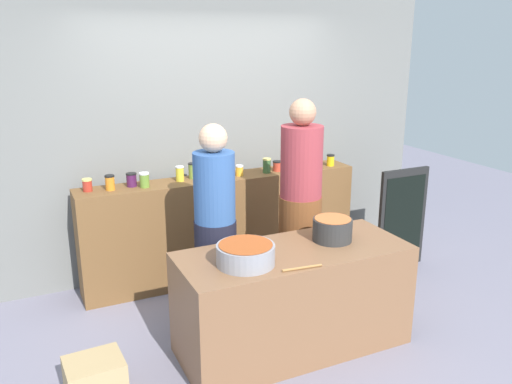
% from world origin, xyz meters
% --- Properties ---
extents(ground, '(12.00, 12.00, 0.00)m').
position_xyz_m(ground, '(0.00, 0.00, 0.00)').
color(ground, gray).
extents(storefront_wall, '(4.80, 0.12, 3.00)m').
position_xyz_m(storefront_wall, '(0.00, 1.45, 1.50)').
color(storefront_wall, slate).
rests_on(storefront_wall, ground).
extents(display_shelf, '(2.70, 0.36, 1.00)m').
position_xyz_m(display_shelf, '(0.00, 1.10, 0.50)').
color(display_shelf, brown).
rests_on(display_shelf, ground).
extents(prep_table, '(1.70, 0.70, 0.79)m').
position_xyz_m(prep_table, '(0.00, -0.30, 0.39)').
color(prep_table, brown).
rests_on(prep_table, ground).
extents(preserve_jar_0, '(0.08, 0.08, 0.11)m').
position_xyz_m(preserve_jar_0, '(-1.22, 1.14, 1.05)').
color(preserve_jar_0, '#A82F21').
rests_on(preserve_jar_0, display_shelf).
extents(preserve_jar_1, '(0.08, 0.08, 0.13)m').
position_xyz_m(preserve_jar_1, '(-1.03, 1.10, 1.06)').
color(preserve_jar_1, orange).
rests_on(preserve_jar_1, display_shelf).
extents(preserve_jar_2, '(0.09, 0.09, 0.12)m').
position_xyz_m(preserve_jar_2, '(-0.84, 1.13, 1.06)').
color(preserve_jar_2, '#461944').
rests_on(preserve_jar_2, display_shelf).
extents(preserve_jar_3, '(0.09, 0.09, 0.13)m').
position_xyz_m(preserve_jar_3, '(-0.75, 1.06, 1.06)').
color(preserve_jar_3, olive).
rests_on(preserve_jar_3, display_shelf).
extents(preserve_jar_4, '(0.08, 0.08, 0.14)m').
position_xyz_m(preserve_jar_4, '(-0.40, 1.13, 1.07)').
color(preserve_jar_4, gold).
rests_on(preserve_jar_4, display_shelf).
extents(preserve_jar_5, '(0.08, 0.08, 0.15)m').
position_xyz_m(preserve_jar_5, '(-0.27, 1.16, 1.07)').
color(preserve_jar_5, olive).
rests_on(preserve_jar_5, display_shelf).
extents(preserve_jar_6, '(0.07, 0.07, 0.11)m').
position_xyz_m(preserve_jar_6, '(-0.07, 1.11, 1.06)').
color(preserve_jar_6, gold).
rests_on(preserve_jar_6, display_shelf).
extents(preserve_jar_7, '(0.08, 0.08, 0.10)m').
position_xyz_m(preserve_jar_7, '(0.17, 1.07, 1.05)').
color(preserve_jar_7, gold).
rests_on(preserve_jar_7, display_shelf).
extents(preserve_jar_8, '(0.08, 0.08, 0.14)m').
position_xyz_m(preserve_jar_8, '(0.45, 1.06, 1.07)').
color(preserve_jar_8, '#34582D').
rests_on(preserve_jar_8, display_shelf).
extents(preserve_jar_9, '(0.09, 0.09, 0.10)m').
position_xyz_m(preserve_jar_9, '(0.57, 1.08, 1.05)').
color(preserve_jar_9, '#B53A28').
rests_on(preserve_jar_9, display_shelf).
extents(preserve_jar_10, '(0.07, 0.07, 0.11)m').
position_xyz_m(preserve_jar_10, '(0.80, 1.11, 1.05)').
color(preserve_jar_10, '#61951C').
rests_on(preserve_jar_10, display_shelf).
extents(preserve_jar_11, '(0.09, 0.09, 0.10)m').
position_xyz_m(preserve_jar_11, '(0.91, 1.10, 1.05)').
color(preserve_jar_11, brown).
rests_on(preserve_jar_11, display_shelf).
extents(preserve_jar_12, '(0.08, 0.08, 0.12)m').
position_xyz_m(preserve_jar_12, '(1.01, 1.08, 1.06)').
color(preserve_jar_12, orange).
rests_on(preserve_jar_12, display_shelf).
extents(preserve_jar_13, '(0.08, 0.08, 0.12)m').
position_xyz_m(preserve_jar_13, '(1.17, 1.05, 1.06)').
color(preserve_jar_13, gold).
rests_on(preserve_jar_13, display_shelf).
extents(cooking_pot_left, '(0.40, 0.40, 0.15)m').
position_xyz_m(cooking_pot_left, '(-0.42, -0.37, 0.86)').
color(cooking_pot_left, gray).
rests_on(cooking_pot_left, prep_table).
extents(cooking_pot_center, '(0.30, 0.30, 0.17)m').
position_xyz_m(cooking_pot_center, '(0.35, -0.25, 0.87)').
color(cooking_pot_center, '#2D2D2D').
rests_on(cooking_pot_center, prep_table).
extents(wooden_spoon, '(0.28, 0.05, 0.02)m').
position_xyz_m(wooden_spoon, '(-0.11, -0.60, 0.80)').
color(wooden_spoon, '#9E703D').
rests_on(wooden_spoon, prep_table).
extents(cook_with_tongs, '(0.33, 0.33, 1.65)m').
position_xyz_m(cook_with_tongs, '(-0.39, 0.27, 0.75)').
color(cook_with_tongs, black).
rests_on(cook_with_tongs, ground).
extents(cook_in_cap, '(0.36, 0.36, 1.79)m').
position_xyz_m(cook_in_cap, '(0.39, 0.30, 0.82)').
color(cook_in_cap, brown).
rests_on(cook_in_cap, ground).
extents(bread_crate, '(0.38, 0.32, 0.27)m').
position_xyz_m(bread_crate, '(-1.45, -0.28, 0.14)').
color(bread_crate, tan).
rests_on(bread_crate, ground).
extents(chalkboard_sign, '(0.56, 0.05, 1.02)m').
position_xyz_m(chalkboard_sign, '(1.70, 0.52, 0.52)').
color(chalkboard_sign, black).
rests_on(chalkboard_sign, ground).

